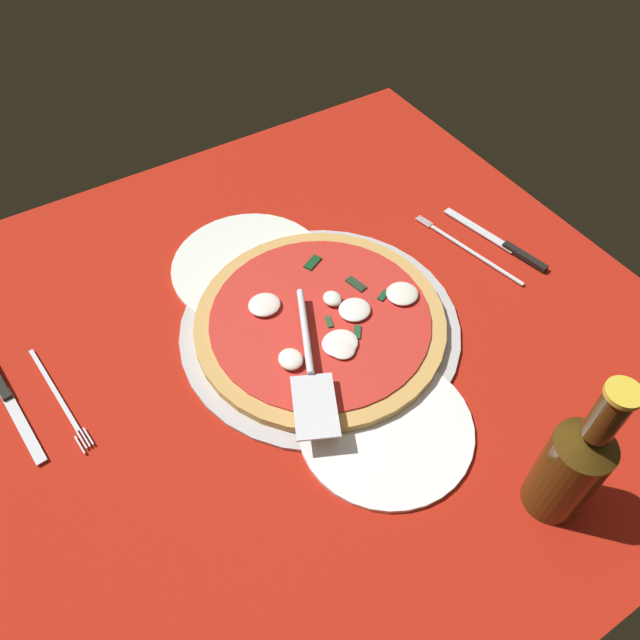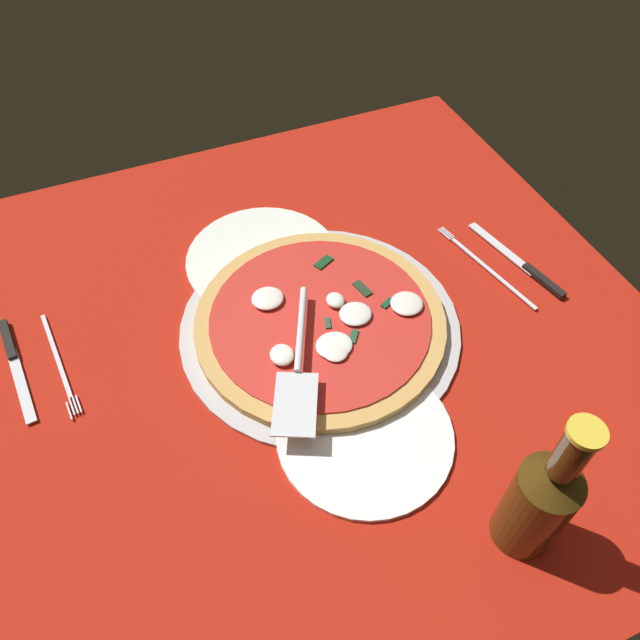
{
  "view_description": "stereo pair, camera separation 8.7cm",
  "coord_description": "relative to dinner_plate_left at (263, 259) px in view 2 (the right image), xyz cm",
  "views": [
    {
      "loc": [
        46.85,
        -27.7,
        69.5
      ],
      "look_at": [
        -0.62,
        1.67,
        2.05
      ],
      "focal_mm": 33.79,
      "sensor_mm": 36.0,
      "label": 1
    },
    {
      "loc": [
        50.85,
        -19.93,
        69.5
      ],
      "look_at": [
        -0.62,
        1.67,
        2.05
      ],
      "focal_mm": 33.79,
      "sensor_mm": 36.0,
      "label": 2
    }
  ],
  "objects": [
    {
      "name": "ground_plane",
      "position": [
        17.2,
        1.51,
        -1.0
      ],
      "size": [
        100.11,
        100.11,
        0.8
      ],
      "primitive_type": "cube",
      "color": "#A61C0F"
    },
    {
      "name": "checker_pattern",
      "position": [
        17.2,
        1.51,
        -0.55
      ],
      "size": [
        100.11,
        100.11,
        0.1
      ],
      "color": "white",
      "rests_on": "ground_plane"
    },
    {
      "name": "pizza_pan",
      "position": [
        16.58,
        3.17,
        -0.02
      ],
      "size": [
        41.08,
        41.08,
        0.95
      ],
      "primitive_type": "cylinder",
      "color": "#B9B5B6",
      "rests_on": "ground_plane"
    },
    {
      "name": "dinner_plate_left",
      "position": [
        0.0,
        0.0,
        0.0
      ],
      "size": [
        24.66,
        24.66,
        1.0
      ],
      "primitive_type": "cylinder",
      "color": "white",
      "rests_on": "ground_plane"
    },
    {
      "name": "dinner_plate_right",
      "position": [
        35.41,
        1.88,
        0.0
      ],
      "size": [
        22.79,
        22.79,
        1.0
      ],
      "primitive_type": "cylinder",
      "color": "white",
      "rests_on": "ground_plane"
    },
    {
      "name": "pizza",
      "position": [
        16.68,
        3.24,
        1.36
      ],
      "size": [
        36.64,
        36.64,
        3.1
      ],
      "color": "tan",
      "rests_on": "pizza_pan"
    },
    {
      "name": "pizza_server",
      "position": [
        24.47,
        -3.27,
        3.88
      ],
      "size": [
        23.16,
        13.11,
        1.0
      ],
      "rotation": [
        0.0,
        0.0,
        5.85
      ],
      "color": "silver",
      "rests_on": "pizza"
    },
    {
      "name": "place_setting_near",
      "position": [
        7.15,
        -36.24,
        -0.14
      ],
      "size": [
        20.22,
        13.76,
        1.4
      ],
      "rotation": [
        0.0,
        0.0,
        0.11
      ],
      "color": "silver",
      "rests_on": "ground_plane"
    },
    {
      "name": "place_setting_far",
      "position": [
        16.66,
        35.34,
        -0.14
      ],
      "size": [
        21.93,
        14.84,
        1.4
      ],
      "rotation": [
        0.0,
        0.0,
        3.34
      ],
      "color": "white",
      "rests_on": "ground_plane"
    },
    {
      "name": "beer_bottle",
      "position": [
        53.42,
        12.61,
        8.68
      ],
      "size": [
        6.75,
        6.75,
        23.77
      ],
      "color": "#422D0D",
      "rests_on": "ground_plane"
    }
  ]
}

